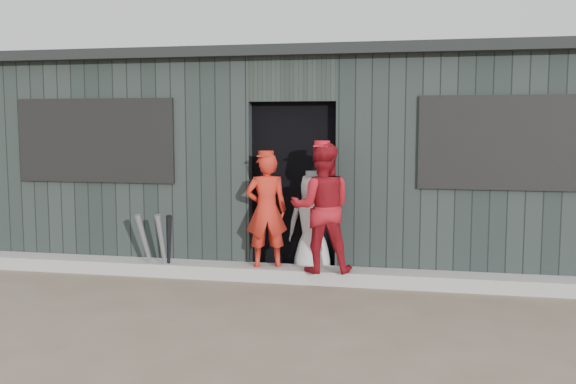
% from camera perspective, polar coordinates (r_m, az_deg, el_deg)
% --- Properties ---
extents(ground, '(80.00, 80.00, 0.00)m').
position_cam_1_polar(ground, '(5.56, -3.81, -12.24)').
color(ground, brown).
rests_on(ground, ground).
extents(curb, '(8.00, 0.36, 0.15)m').
position_cam_1_polar(curb, '(7.25, 0.03, -7.28)').
color(curb, '#989893').
rests_on(curb, ground).
extents(bat_left, '(0.15, 0.33, 0.75)m').
position_cam_1_polar(bat_left, '(7.48, -12.53, -4.64)').
color(bat_left, gray).
rests_on(bat_left, ground).
extents(bat_mid, '(0.07, 0.30, 0.75)m').
position_cam_1_polar(bat_mid, '(7.41, -11.12, -4.71)').
color(bat_mid, gray).
rests_on(bat_mid, ground).
extents(bat_right, '(0.18, 0.28, 0.73)m').
position_cam_1_polar(bat_right, '(7.46, -10.55, -4.72)').
color(bat_right, black).
rests_on(bat_right, ground).
extents(player_red_left, '(0.54, 0.43, 1.28)m').
position_cam_1_polar(player_red_left, '(7.16, -1.94, -1.63)').
color(player_red_left, red).
rests_on(player_red_left, curb).
extents(player_red_right, '(0.75, 0.63, 1.40)m').
position_cam_1_polar(player_red_right, '(6.91, 3.01, -1.42)').
color(player_red_right, maroon).
rests_on(player_red_right, curb).
extents(player_grey_back, '(0.61, 0.43, 1.19)m').
position_cam_1_polar(player_grey_back, '(7.40, 2.22, -2.91)').
color(player_grey_back, '#BDBDBD').
rests_on(player_grey_back, ground).
extents(dugout, '(8.30, 3.30, 2.62)m').
position_cam_1_polar(dugout, '(8.72, 2.25, 3.02)').
color(dugout, black).
rests_on(dugout, ground).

